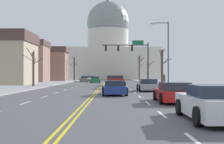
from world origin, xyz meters
The scene contains 24 objects.
ground centered at (0.00, 0.00, 0.02)m, with size 20.00×180.00×0.20m.
signal_gantry centered at (4.85, 16.60, 5.43)m, with size 7.91×0.41×7.32m.
street_lamp_right centered at (7.92, 0.76, 4.77)m, with size 2.18×0.24×7.84m.
capitol_building centered at (0.00, 78.43, 10.67)m, with size 35.84×21.14×30.88m.
sedan_near_00 centered at (1.76, 12.88, 0.60)m, with size 1.93×4.56×1.31m.
sedan_near_01 centered at (1.56, 7.37, 0.57)m, with size 2.08×4.44×1.19m.
pickup_truck_near_02 centered at (1.83, 0.73, 0.70)m, with size 2.39×5.26×1.53m.
sedan_near_03 centered at (5.04, -5.51, 0.56)m, with size 2.03×4.35×1.19m.
sedan_near_04 centered at (1.65, -11.57, 0.54)m, with size 2.07×4.72×1.15m.
sedan_near_05 centered at (5.08, -18.39, 0.55)m, with size 2.05×4.59×1.18m.
sedan_near_06 centered at (5.06, -25.80, 0.60)m, with size 2.08×4.64×1.26m.
sedan_oncoming_00 centered at (-1.95, 26.66, 0.59)m, with size 2.06×4.36×1.25m.
sedan_oncoming_01 centered at (-4.98, 37.28, 0.61)m, with size 2.00×4.40×1.30m.
sedan_oncoming_02 centered at (-5.14, 50.67, 0.58)m, with size 2.10×4.39×1.23m.
sedan_oncoming_03 centered at (-5.02, 59.88, 0.55)m, with size 2.14×4.66×1.17m.
flank_building_00 centered at (-16.63, 15.35, 4.36)m, with size 9.83×9.83×8.61m.
flank_building_01 centered at (-17.21, 47.70, 4.53)m, with size 13.55×7.16×8.96m.
flank_building_02 centered at (-17.77, 35.35, 4.72)m, with size 8.83×8.34×9.35m.
bare_tree_00 centered at (8.48, 43.87, 3.47)m, with size 1.67×1.70×6.75m.
bare_tree_01 centered at (-8.91, 49.65, 3.42)m, with size 2.50×2.14×7.11m.
bare_tree_02 centered at (8.58, 7.64, 2.83)m, with size 1.81×2.66×5.08m.
bare_tree_03 centered at (-8.72, 3.81, 2.62)m, with size 2.97×2.46×5.05m.
bare_tree_04 centered at (8.65, 25.90, 2.38)m, with size 1.47×1.98×4.20m.
pedestrian_00 centered at (8.27, 4.23, 1.07)m, with size 0.35×0.34×1.67m.
Camera 1 is at (1.46, -36.97, 1.62)m, focal length 50.64 mm.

